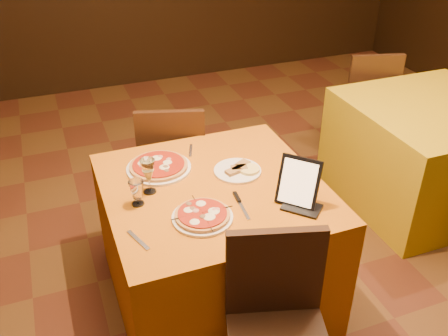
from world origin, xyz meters
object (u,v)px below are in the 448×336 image
object	(u,v)px
chair_side_far	(362,100)
pizza_near	(202,216)
side_table	(426,153)
tablet	(299,182)
main_table	(214,243)
chair_main_far	(173,161)
pizza_far	(159,167)
wine_glass	(149,176)
water_glass	(137,193)

from	to	relation	value
chair_side_far	pizza_near	distance (m)	2.41
side_table	tablet	world-z (taller)	tablet
main_table	tablet	world-z (taller)	tablet
chair_main_far	chair_side_far	distance (m)	1.81
main_table	side_table	size ratio (longest dim) A/B	1.00
pizza_near	side_table	bearing A→B (deg)	18.13
pizza_far	tablet	size ratio (longest dim) A/B	1.43
main_table	chair_main_far	size ratio (longest dim) A/B	1.21
side_table	chair_main_far	xyz separation A→B (m)	(-1.77, 0.42, 0.08)
chair_side_far	wine_glass	world-z (taller)	wine_glass
main_table	chair_side_far	xyz separation A→B (m)	(1.77, 1.21, 0.08)
chair_side_far	tablet	distance (m)	2.11
pizza_near	wine_glass	world-z (taller)	wine_glass
side_table	chair_side_far	bearing A→B (deg)	90.00
chair_main_far	wine_glass	xyz separation A→B (m)	(-0.32, -0.74, 0.39)
pizza_near	pizza_far	distance (m)	0.50
pizza_far	water_glass	world-z (taller)	water_glass
main_table	tablet	distance (m)	0.66
wine_glass	water_glass	size ratio (longest dim) A/B	1.46
water_glass	wine_glass	bearing A→B (deg)	46.15
main_table	water_glass	distance (m)	0.59
main_table	pizza_far	distance (m)	0.52
chair_side_far	pizza_far	xyz separation A→B (m)	(-1.99, -0.95, 0.31)
wine_glass	water_glass	world-z (taller)	wine_glass
chair_main_far	water_glass	bearing A→B (deg)	81.23
chair_main_far	tablet	bearing A→B (deg)	123.95
chair_main_far	water_glass	world-z (taller)	chair_main_far
main_table	wine_glass	xyz separation A→B (m)	(-0.32, 0.07, 0.47)
wine_glass	tablet	xyz separation A→B (m)	(0.65, -0.35, 0.03)
chair_side_far	wine_glass	distance (m)	2.41
side_table	wine_glass	xyz separation A→B (m)	(-2.08, -0.32, 0.47)
pizza_far	chair_main_far	bearing A→B (deg)	67.90
chair_side_far	water_glass	bearing A→B (deg)	45.20
main_table	wine_glass	distance (m)	0.57
pizza_far	water_glass	distance (m)	0.33
pizza_far	water_glass	bearing A→B (deg)	-122.31
pizza_far	tablet	world-z (taller)	tablet
side_table	main_table	bearing A→B (deg)	-167.66
pizza_near	wine_glass	size ratio (longest dim) A/B	1.51
wine_glass	tablet	size ratio (longest dim) A/B	0.78
tablet	chair_side_far	bearing A→B (deg)	92.56
chair_main_far	chair_side_far	world-z (taller)	same
main_table	chair_main_far	distance (m)	0.81
main_table	chair_side_far	bearing A→B (deg)	34.33
main_table	pizza_near	xyz separation A→B (m)	(-0.14, -0.24, 0.39)
pizza_far	water_glass	size ratio (longest dim) A/B	2.68
wine_glass	water_glass	xyz separation A→B (m)	(-0.08, -0.08, -0.03)
chair_main_far	wine_glass	bearing A→B (deg)	83.74
pizza_near	pizza_far	world-z (taller)	same
side_table	chair_main_far	world-z (taller)	chair_main_far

